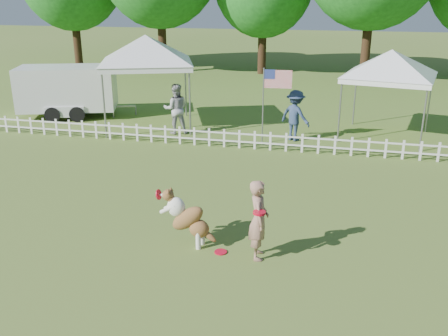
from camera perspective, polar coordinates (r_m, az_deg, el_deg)
name	(u,v)px	position (r m, az deg, el deg)	size (l,w,h in m)	color
ground	(230,260)	(9.53, 0.73, -10.47)	(120.00, 120.00, 0.00)	#436720
picket_fence	(278,142)	(15.81, 6.21, 3.01)	(22.00, 0.08, 0.60)	silver
handler	(259,220)	(9.31, 3.98, -5.91)	(0.57, 0.37, 1.55)	#9E725F
dog	(189,218)	(9.84, -4.08, -5.77)	(1.10, 0.37, 1.14)	brown
frisbee_on_turf	(221,252)	(9.78, -0.39, -9.57)	(0.24, 0.24, 0.02)	red
canopy_tent_left	(148,83)	(18.65, -8.73, 9.62)	(3.15, 3.15, 3.25)	white
canopy_tent_right	(387,95)	(17.92, 18.16, 7.91)	(2.81, 2.81, 2.91)	white
cargo_trailer	(68,91)	(21.01, -17.43, 8.37)	(4.63, 2.04, 2.04)	silver
flag_pole	(263,107)	(16.33, 4.48, 7.02)	(0.96, 0.10, 2.49)	gray
spectator_a	(176,109)	(17.67, -5.53, 6.75)	(0.86, 0.67, 1.77)	#A4A3A9
spectator_b	(295,116)	(16.91, 8.14, 5.95)	(1.10, 0.63, 1.71)	navy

